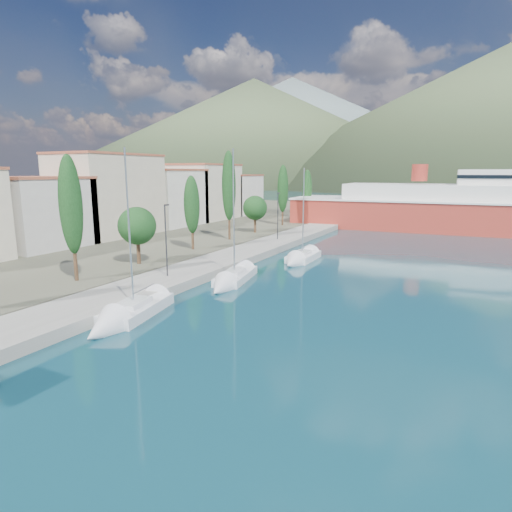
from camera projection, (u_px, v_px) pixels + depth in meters
The scene contains 10 objects.
ground at pixel (423, 205), 124.16m from camera, with size 1400.00×1400.00×0.00m, color #113D4A.
quay at pixel (233, 258), 46.10m from camera, with size 5.00×88.00×0.80m, color gray.
land_strip at pixel (68, 227), 71.89m from camera, with size 70.00×148.00×0.70m, color #565644.
town_buildings at pixel (138, 198), 64.94m from camera, with size 9.20×69.20×11.30m.
tree_row at pixel (211, 203), 51.98m from camera, with size 3.63×65.31×11.52m.
lamp_posts at pixel (161, 239), 35.28m from camera, with size 0.15×47.79×6.06m.
sailboat_near at pixel (120, 319), 27.04m from camera, with size 4.12×8.67×11.98m.
sailboat_mid at pixel (228, 282), 36.24m from camera, with size 3.91×8.82×12.30m.
sailboat_far at pixel (298, 260), 45.31m from camera, with size 2.49×7.41×10.83m.
ferry at pixel (471, 210), 68.55m from camera, with size 57.66×15.30×11.33m.
Camera 1 is at (13.91, -13.04, 9.48)m, focal length 30.00 mm.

